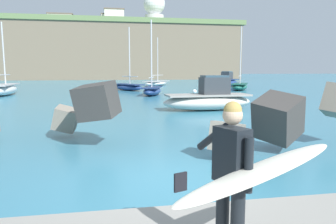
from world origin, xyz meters
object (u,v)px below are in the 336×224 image
object	(u,v)px
boat_far_left	(209,99)
mooring_buoy_inner	(205,101)
surfer_with_board	(241,172)
station_building_central	(114,20)
boat_mid_right	(157,83)
radar_dome	(154,9)
boat_near_centre	(239,86)
boat_near_left	(5,89)
mooring_buoy_middle	(195,91)
station_building_west	(61,21)
boat_mid_left	(152,90)
station_building_east	(112,22)
boat_mid_centre	(228,82)
boat_near_right	(128,87)

from	to	relation	value
boat_far_left	mooring_buoy_inner	distance (m)	3.49
surfer_with_board	station_building_central	distance (m)	100.61
surfer_with_board	station_building_central	size ratio (longest dim) A/B	0.27
boat_mid_right	radar_dome	world-z (taller)	radar_dome
boat_near_centre	boat_far_left	size ratio (longest dim) A/B	1.39
boat_mid_right	boat_far_left	distance (m)	30.15
boat_near_centre	radar_dome	distance (m)	61.92
boat_near_left	mooring_buoy_middle	size ratio (longest dim) A/B	15.48
boat_mid_right	boat_far_left	size ratio (longest dim) A/B	1.35
boat_near_left	station_building_west	distance (m)	72.20
boat_mid_left	station_building_east	world-z (taller)	station_building_east
boat_mid_right	radar_dome	bearing A→B (deg)	83.05
boat_near_left	mooring_buoy_inner	distance (m)	19.50
boat_near_centre	station_building_east	bearing A→B (deg)	102.37
station_building_east	surfer_with_board	bearing A→B (deg)	-89.00
mooring_buoy_inner	station_building_east	bearing A→B (deg)	94.56
station_building_central	boat_mid_centre	bearing A→B (deg)	-75.17
radar_dome	boat_mid_right	bearing A→B (deg)	-96.95
station_building_west	boat_far_left	bearing A→B (deg)	-75.86
boat_mid_left	station_building_west	xyz separation A→B (m)	(-19.21, 72.08, 16.86)
station_building_central	surfer_with_board	bearing A→B (deg)	-89.49
boat_near_centre	surfer_with_board	bearing A→B (deg)	-112.68
boat_near_right	boat_mid_right	world-z (taller)	boat_mid_right
boat_mid_right	station_building_east	distance (m)	60.61
surfer_with_board	station_building_west	bearing A→B (deg)	99.77
station_building_west	boat_mid_right	bearing A→B (deg)	-67.67
surfer_with_board	boat_mid_left	world-z (taller)	boat_mid_left
surfer_with_board	station_building_west	world-z (taller)	station_building_west
mooring_buoy_inner	station_building_central	size ratio (longest dim) A/B	0.06
radar_dome	station_building_west	xyz separation A→B (m)	(-27.73, 7.49, -3.04)
surfer_with_board	boat_far_left	distance (m)	15.19
station_building_west	station_building_east	bearing A→B (deg)	14.38
boat_far_left	radar_dome	distance (m)	79.18
surfer_with_board	boat_far_left	size ratio (longest dim) A/B	0.38
boat_near_right	station_building_central	bearing A→B (deg)	91.03
mooring_buoy_inner	station_building_central	world-z (taller)	station_building_central
boat_mid_centre	mooring_buoy_inner	bearing A→B (deg)	-114.36
boat_near_centre	boat_mid_right	bearing A→B (deg)	124.38
boat_near_centre	radar_dome	size ratio (longest dim) A/B	0.78
boat_mid_left	boat_far_left	distance (m)	11.97
boat_mid_left	mooring_buoy_middle	size ratio (longest dim) A/B	15.74
boat_mid_left	station_building_central	size ratio (longest dim) A/B	0.89
boat_near_right	boat_mid_centre	size ratio (longest dim) A/B	1.63
boat_near_right	mooring_buoy_middle	bearing A→B (deg)	-44.45
boat_mid_centre	boat_mid_left	bearing A→B (deg)	-133.14
boat_mid_right	mooring_buoy_inner	world-z (taller)	boat_mid_right
boat_near_left	station_building_east	size ratio (longest dim) A/B	1.03
mooring_buoy_inner	station_building_west	world-z (taller)	station_building_west
boat_near_left	mooring_buoy_inner	world-z (taller)	boat_near_left
boat_mid_centre	station_building_east	bearing A→B (deg)	104.89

